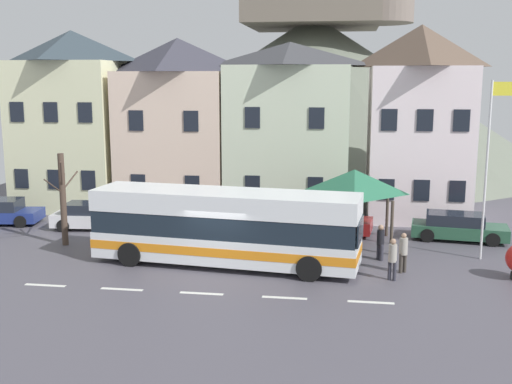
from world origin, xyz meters
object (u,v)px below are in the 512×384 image
hilltop_castle (313,86)px  parked_car_02 (458,227)px  townhouse_00 (75,120)px  townhouse_03 (418,122)px  public_bench (324,223)px  pedestrian_02 (403,250)px  bare_tree_01 (63,198)px  townhouse_01 (179,125)px  bus_shelter (354,182)px  flagpole (489,158)px  townhouse_02 (289,129)px  pedestrian_01 (380,242)px  parked_car_00 (326,220)px  parked_car_03 (94,216)px  pedestrian_00 (393,256)px  transit_bus (225,228)px

hilltop_castle → parked_car_02: (8.55, -26.92, -6.35)m
townhouse_00 → hilltop_castle: bearing=59.2°
hilltop_castle → townhouse_03: bearing=-71.9°
townhouse_00 → public_bench: 16.51m
pedestrian_02 → bare_tree_01: (-15.16, 1.94, 1.28)m
townhouse_01 → public_bench: 10.89m
public_bench → bus_shelter: bearing=-54.4°
pedestrian_02 → flagpole: 5.50m
townhouse_02 → pedestrian_02: size_ratio=5.91×
townhouse_00 → pedestrian_02: townhouse_00 is taller
townhouse_03 → parked_car_02: (1.51, -5.40, -4.61)m
pedestrian_01 → pedestrian_02: size_ratio=0.94×
parked_car_00 → parked_car_03: parked_car_00 is taller
parked_car_00 → pedestrian_02: size_ratio=2.80×
pedestrian_02 → bare_tree_01: bearing=172.7°
parked_car_02 → pedestrian_00: pedestrian_00 is taller
pedestrian_01 → bare_tree_01: (-14.36, 0.30, 1.41)m
townhouse_01 → public_bench: (8.73, -4.71, -4.48)m
townhouse_00 → transit_bus: bearing=-43.7°
townhouse_01 → bare_tree_01: townhouse_01 is taller
transit_bus → townhouse_00: bearing=142.7°
parked_car_00 → public_bench: size_ratio=2.61×
townhouse_01 → bus_shelter: bearing=-33.4°
townhouse_01 → pedestrian_00: size_ratio=6.02×
townhouse_03 → pedestrian_01: 10.61m
townhouse_02 → public_bench: (2.23, -4.51, -4.33)m
townhouse_00 → hilltop_castle: size_ratio=0.25×
parked_car_02 → parked_car_03: parked_car_03 is taller
transit_bus → parked_car_00: transit_bus is taller
transit_bus → public_bench: (3.83, 6.15, -1.09)m
public_bench → hilltop_castle: bearing=94.7°
parked_car_00 → townhouse_00: bearing=169.2°
townhouse_00 → flagpole: 23.57m
transit_bus → flagpole: flagpole is taller
hilltop_castle → flagpole: bearing=-73.2°
hilltop_castle → parked_car_00: 27.40m
townhouse_00 → parked_car_02: 22.59m
townhouse_03 → flagpole: (2.02, -8.55, -0.89)m
public_bench → pedestrian_01: bearing=-60.5°
transit_bus → pedestrian_02: size_ratio=6.89×
townhouse_02 → parked_car_02: size_ratio=2.10×
townhouse_03 → pedestrian_01: townhouse_03 is taller
townhouse_03 → flagpole: 8.83m
hilltop_castle → bus_shelter: bearing=-82.8°
transit_bus → parked_car_02: (10.21, 5.58, -0.93)m
pedestrian_00 → transit_bus: bearing=171.2°
transit_bus → flagpole: (10.73, 2.43, 2.79)m
flagpole → bus_shelter: bearing=162.3°
transit_bus → public_bench: bearing=64.4°
parked_car_00 → parked_car_03: size_ratio=1.04×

